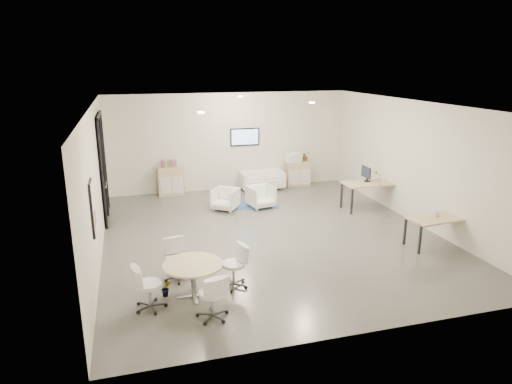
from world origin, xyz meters
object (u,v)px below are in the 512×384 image
Objects in this scene: desk_front at (437,220)px; desk_rear at (369,185)px; sideboard_left at (171,181)px; loveseat at (262,181)px; round_table at (193,268)px; armchair_left at (225,198)px; armchair_right at (261,196)px; sideboard_right at (298,173)px.

desk_rear is at bearing 86.14° from desk_front.
loveseat is (3.01, -0.13, -0.17)m from sideboard_left.
sideboard_left reaches higher than round_table.
armchair_left is 4.19m from desk_rear.
desk_front is at bearing -69.09° from loveseat.
armchair_right is (2.42, -2.03, -0.11)m from sideboard_left.
sideboard_left is 0.66× the size of desk_front.
armchair_left is at bearing -133.80° from loveseat.
round_table is (-5.77, -0.86, -0.06)m from desk_front.
desk_rear is 1.08× the size of desk_front.
desk_front reaches higher than loveseat.
sideboard_left is 1.33× the size of armchair_left.
sideboard_left is at bearing 150.55° from desk_rear.
armchair_left is 0.49× the size of desk_front.
sideboard_left is 4.35m from sideboard_right.
desk_rear is (2.98, -1.01, 0.36)m from armchair_right.
loveseat is 1.04× the size of desk_front.
armchair_left is 0.46× the size of desk_rear.
loveseat is 0.97× the size of desk_rear.
desk_rear is (1.05, -3.04, 0.28)m from sideboard_right.
sideboard_left is 0.63× the size of loveseat.
loveseat is 3.79m from desk_rear.
sideboard_right is 0.79× the size of round_table.
loveseat is at bearing 60.88° from armchair_right.
desk_front is at bearing 8.44° from round_table.
sideboard_left reaches higher than loveseat.
round_table is (-1.63, -4.88, 0.23)m from armchair_left.
sideboard_right reaches higher than desk_rear.
sideboard_right is 0.61× the size of desk_front.
armchair_right is (-1.93, -2.04, -0.07)m from sideboard_right.
round_table is at bearing -92.36° from sideboard_left.
round_table is (-2.70, -4.82, 0.22)m from armchair_right.
sideboard_right is 0.56× the size of desk_rear.
armchair_left is at bearing 165.22° from desk_rear.
sideboard_right is at bearing 68.95° from armchair_left.
armchair_right reaches higher than round_table.
sideboard_left is 3.01m from loveseat.
desk_rear reaches higher than round_table.
loveseat is (-1.34, -0.13, -0.13)m from sideboard_right.
desk_rear is 1.40× the size of round_table.
desk_front is at bearing -88.26° from desk_rear.
sideboard_right is 1.21× the size of armchair_right.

